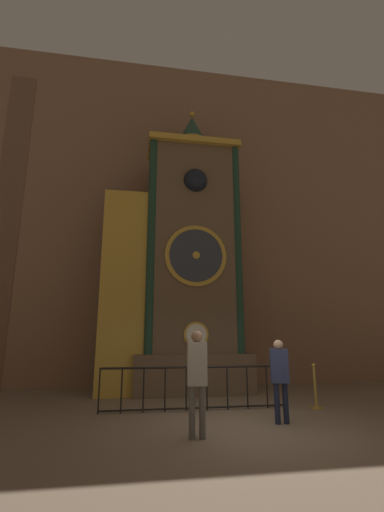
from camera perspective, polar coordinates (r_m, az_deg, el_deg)
ground_plane at (r=7.16m, az=9.01°, el=-26.57°), size 28.00×28.00×0.00m
cathedral_back_wall at (r=13.22m, az=-0.00°, el=7.24°), size 24.00×0.32×12.55m
clock_tower at (r=11.05m, az=-2.25°, el=-1.25°), size 4.59×1.83×9.57m
railing_fence at (r=8.50m, az=0.78°, el=-20.81°), size 4.44×0.05×0.98m
visitor_near at (r=6.28m, az=0.84°, el=-18.81°), size 0.36×0.25×1.77m
visitor_far at (r=7.48m, az=14.41°, el=-18.34°), size 0.38×0.30×1.60m
stanchion_post at (r=9.21m, az=19.91°, el=-20.79°), size 0.28×0.28×1.02m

